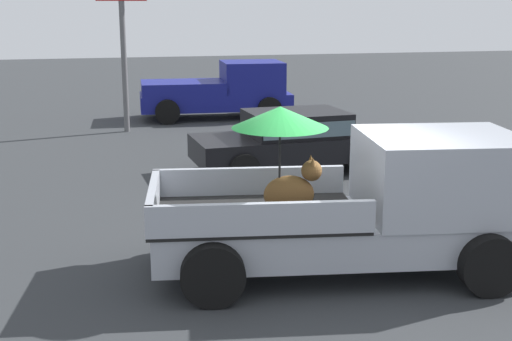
# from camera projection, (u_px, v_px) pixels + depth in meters

# --- Properties ---
(ground_plane) EXTENTS (80.00, 80.00, 0.00)m
(ground_plane) POSITION_uv_depth(u_px,v_px,m) (337.00, 270.00, 9.55)
(ground_plane) COLOR #2D3033
(pickup_truck_main) EXTENTS (5.27, 2.84, 2.33)m
(pickup_truck_main) POSITION_uv_depth(u_px,v_px,m) (371.00, 203.00, 9.35)
(pickup_truck_main) COLOR black
(pickup_truck_main) RESTS_ON ground
(pickup_truck_red) EXTENTS (4.90, 2.39, 1.80)m
(pickup_truck_red) POSITION_uv_depth(u_px,v_px,m) (222.00, 91.00, 22.14)
(pickup_truck_red) COLOR black
(pickup_truck_red) RESTS_ON ground
(parked_sedan_near) EXTENTS (4.40, 2.19, 1.33)m
(parked_sedan_near) POSITION_uv_depth(u_px,v_px,m) (293.00, 138.00, 15.07)
(parked_sedan_near) COLOR black
(parked_sedan_near) RESTS_ON ground
(motel_sign) EXTENTS (1.40, 0.16, 4.59)m
(motel_sign) POSITION_uv_depth(u_px,v_px,m) (122.00, 17.00, 19.14)
(motel_sign) COLOR #59595B
(motel_sign) RESTS_ON ground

